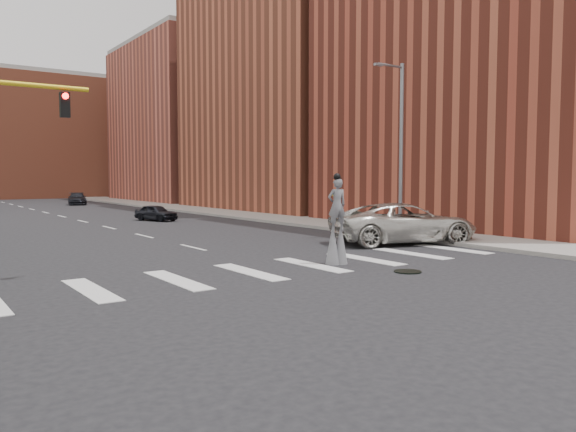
{
  "coord_description": "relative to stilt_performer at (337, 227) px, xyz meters",
  "views": [
    {
      "loc": [
        -10.76,
        -14.76,
        3.14
      ],
      "look_at": [
        1.09,
        2.17,
        1.7
      ],
      "focal_mm": 35.0,
      "sensor_mm": 36.0,
      "label": 1
    }
  ],
  "objects": [
    {
      "name": "building_mid",
      "position": [
        19.82,
        29.33,
        10.64
      ],
      "size": [
        16.0,
        22.0,
        24.0
      ],
      "primitive_type": "cube",
      "color": "#A54E34",
      "rests_on": "ground"
    },
    {
      "name": "ground_plane",
      "position": [
        -2.18,
        -0.67,
        -1.36
      ],
      "size": [
        160.0,
        160.0,
        0.0
      ],
      "primitive_type": "plane",
      "color": "black",
      "rests_on": "ground"
    },
    {
      "name": "car_near",
      "position": [
        2.28,
        22.82,
        -0.78
      ],
      "size": [
        2.48,
        3.69,
        1.17
      ],
      "primitive_type": "imported",
      "rotation": [
        0.0,
        0.0,
        0.35
      ],
      "color": "black",
      "rests_on": "ground"
    },
    {
      "name": "building_near",
      "position": [
        19.82,
        7.33,
        9.64
      ],
      "size": [
        16.0,
        20.0,
        22.0
      ],
      "primitive_type": "cube",
      "color": "brown",
      "rests_on": "ground"
    },
    {
      "name": "stilt_performer",
      "position": [
        0.0,
        0.0,
        0.0
      ],
      "size": [
        0.83,
        0.6,
        3.28
      ],
      "rotation": [
        0.0,
        0.0,
        2.92
      ],
      "color": "#321E14",
      "rests_on": "ground"
    },
    {
      "name": "suv_crossing",
      "position": [
        6.68,
        3.05,
        -0.4
      ],
      "size": [
        7.55,
        5.23,
        1.92
      ],
      "primitive_type": "imported",
      "rotation": [
        0.0,
        0.0,
        1.24
      ],
      "color": "beige",
      "rests_on": "ground"
    },
    {
      "name": "car_far",
      "position": [
        3.82,
        50.06,
        -0.68
      ],
      "size": [
        2.9,
        4.99,
        1.36
      ],
      "primitive_type": "imported",
      "rotation": [
        0.0,
        0.0,
        -0.22
      ],
      "color": "black",
      "rests_on": "ground"
    },
    {
      "name": "streetlight",
      "position": [
        8.72,
        5.33,
        3.54
      ],
      "size": [
        2.05,
        0.2,
        9.0
      ],
      "color": "slate",
      "rests_on": "ground"
    },
    {
      "name": "sidewalk_right",
      "position": [
        10.32,
        24.33,
        -1.27
      ],
      "size": [
        5.0,
        90.0,
        0.18
      ],
      "primitive_type": "cube",
      "color": "gray",
      "rests_on": "ground"
    },
    {
      "name": "manhole",
      "position": [
        0.82,
        -2.67,
        -1.34
      ],
      "size": [
        0.9,
        0.9,
        0.04
      ],
      "primitive_type": "cylinder",
      "color": "black",
      "rests_on": "ground"
    },
    {
      "name": "building_backdrop",
      "position": [
        3.82,
        77.33,
        7.64
      ],
      "size": [
        26.0,
        14.0,
        18.0
      ],
      "primitive_type": "cube",
      "color": "#A54E34",
      "rests_on": "ground"
    },
    {
      "name": "building_far",
      "position": [
        19.82,
        53.33,
        8.64
      ],
      "size": [
        16.0,
        22.0,
        20.0
      ],
      "primitive_type": "cube",
      "color": "#BE5946",
      "rests_on": "ground"
    }
  ]
}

